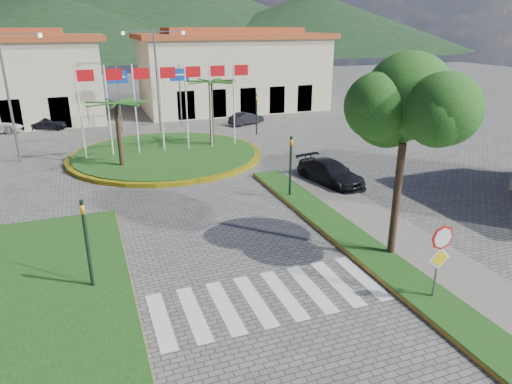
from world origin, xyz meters
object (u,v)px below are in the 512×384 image
object	(u,v)px
stop_sign	(440,251)
car_dark_b	(246,118)
deciduous_tree	(405,121)
car_dark_a	(44,122)
car_side_right	(331,173)
roundabout_island	(166,154)

from	to	relation	value
stop_sign	car_dark_b	xyz separation A→B (m)	(3.65, 28.04, -1.25)
deciduous_tree	stop_sign	bearing A→B (deg)	-101.18
deciduous_tree	car_dark_a	bearing A→B (deg)	114.96
stop_sign	car_side_right	xyz separation A→B (m)	(2.60, 11.22, -1.15)
car_dark_a	car_dark_b	xyz separation A→B (m)	(16.55, -4.00, -0.08)
car_dark_a	car_side_right	distance (m)	25.95
stop_sign	car_dark_a	size ratio (longest dim) A/B	0.73
roundabout_island	stop_sign	xyz separation A→B (m)	(4.90, -20.04, 1.61)
deciduous_tree	car_dark_a	xyz separation A→B (m)	(-13.50, 29.00, -4.55)
roundabout_island	car_dark_a	bearing A→B (deg)	123.70
car_side_right	stop_sign	bearing A→B (deg)	-114.64
stop_sign	car_dark_a	bearing A→B (deg)	111.93
roundabout_island	stop_sign	distance (m)	20.69
deciduous_tree	car_dark_b	world-z (taller)	deciduous_tree
car_dark_a	car_side_right	world-z (taller)	car_side_right
car_dark_a	car_side_right	xyz separation A→B (m)	(15.50, -20.82, 0.02)
car_dark_b	car_side_right	size ratio (longest dim) A/B	0.73
stop_sign	car_dark_b	world-z (taller)	stop_sign
car_side_right	car_dark_b	bearing A→B (deg)	74.83
roundabout_island	car_side_right	size ratio (longest dim) A/B	2.85
roundabout_island	car_side_right	xyz separation A→B (m)	(7.50, -8.81, 0.47)
roundabout_island	car_dark_b	world-z (taller)	roundabout_island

